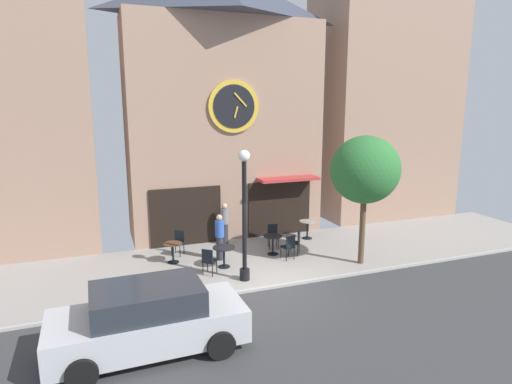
{
  "coord_description": "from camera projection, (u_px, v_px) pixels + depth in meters",
  "views": [
    {
      "loc": [
        -4.76,
        -11.29,
        5.51
      ],
      "look_at": [
        0.4,
        2.54,
        2.47
      ],
      "focal_mm": 30.33,
      "sensor_mm": 36.0,
      "label": 1
    }
  ],
  "objects": [
    {
      "name": "cafe_table_center",
      "position": [
        173.0,
        249.0,
        15.13
      ],
      "size": [
        0.65,
        0.65,
        0.72
      ],
      "color": "black",
      "rests_on": "ground_plane"
    },
    {
      "name": "pedestrian_blue",
      "position": [
        220.0,
        237.0,
        15.35
      ],
      "size": [
        0.45,
        0.45,
        1.67
      ],
      "color": "#2D2D38",
      "rests_on": "ground_plane"
    },
    {
      "name": "parked_car_silver",
      "position": [
        148.0,
        319.0,
        9.69
      ],
      "size": [
        4.33,
        2.07,
        1.55
      ],
      "color": "#B7BABF",
      "rests_on": "ground_plane"
    },
    {
      "name": "ground_plane",
      "position": [
        281.0,
        298.0,
        12.53
      ],
      "size": [
        26.55,
        11.46,
        0.13
      ],
      "color": "gray"
    },
    {
      "name": "street_lamp",
      "position": [
        244.0,
        216.0,
        13.33
      ],
      "size": [
        0.36,
        0.36,
        4.15
      ],
      "color": "black",
      "rests_on": "ground_plane"
    },
    {
      "name": "neighbor_building_right",
      "position": [
        383.0,
        99.0,
        21.4
      ],
      "size": [
        6.69,
        3.87,
        11.47
      ],
      "color": "#9E7A66",
      "rests_on": "ground_plane"
    },
    {
      "name": "cafe_chair_curbside",
      "position": [
        209.0,
        260.0,
        14.03
      ],
      "size": [
        0.56,
        0.56,
        0.9
      ],
      "color": "black",
      "rests_on": "ground_plane"
    },
    {
      "name": "cafe_chair_under_awning",
      "position": [
        178.0,
        241.0,
        15.96
      ],
      "size": [
        0.56,
        0.56,
        0.9
      ],
      "color": "black",
      "rests_on": "ground_plane"
    },
    {
      "name": "pedestrian_grey",
      "position": [
        225.0,
        223.0,
        17.04
      ],
      "size": [
        0.37,
        0.37,
        1.67
      ],
      "color": "#2D2D38",
      "rests_on": "ground_plane"
    },
    {
      "name": "cafe_chair_corner",
      "position": [
        296.0,
        241.0,
        15.95
      ],
      "size": [
        0.56,
        0.56,
        0.9
      ],
      "color": "black",
      "rests_on": "ground_plane"
    },
    {
      "name": "cafe_chair_right_end",
      "position": [
        289.0,
        245.0,
        15.42
      ],
      "size": [
        0.47,
        0.47,
        0.9
      ],
      "color": "black",
      "rests_on": "ground_plane"
    },
    {
      "name": "neighbor_building_left",
      "position": [
        10.0,
        43.0,
        15.38
      ],
      "size": [
        5.14,
        3.61,
        15.21
      ],
      "color": "#9E7A66",
      "rests_on": "ground_plane"
    },
    {
      "name": "street_tree",
      "position": [
        365.0,
        170.0,
        14.54
      ],
      "size": [
        2.42,
        2.18,
        4.47
      ],
      "color": "brown",
      "rests_on": "ground_plane"
    },
    {
      "name": "clock_building",
      "position": [
        225.0,
        102.0,
        17.89
      ],
      "size": [
        7.98,
        3.71,
        10.77
      ],
      "color": "#9E7A66",
      "rests_on": "ground_plane"
    },
    {
      "name": "cafe_chair_near_lamp",
      "position": [
        273.0,
        234.0,
        16.75
      ],
      "size": [
        0.48,
        0.48,
        0.9
      ],
      "color": "black",
      "rests_on": "ground_plane"
    },
    {
      "name": "cafe_table_rightmost",
      "position": [
        307.0,
        226.0,
        17.84
      ],
      "size": [
        0.67,
        0.67,
        0.75
      ],
      "color": "black",
      "rests_on": "ground_plane"
    },
    {
      "name": "cafe_table_near_door",
      "position": [
        273.0,
        241.0,
        15.97
      ],
      "size": [
        0.7,
        0.7,
        0.72
      ],
      "color": "black",
      "rests_on": "ground_plane"
    },
    {
      "name": "cafe_table_center_left",
      "position": [
        224.0,
        252.0,
        14.71
      ],
      "size": [
        0.77,
        0.77,
        0.72
      ],
      "color": "black",
      "rests_on": "ground_plane"
    }
  ]
}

